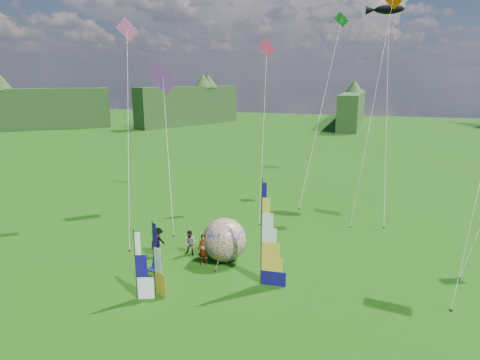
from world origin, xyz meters
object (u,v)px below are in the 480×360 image
(spectator_c, at_px, (158,243))
(spectator_d, at_px, (219,235))
(feather_banner_main, at_px, (261,235))
(bol_inflatable, at_px, (224,240))
(spectator_a, at_px, (204,250))
(spectator_b, at_px, (190,243))
(camp_chair, at_px, (154,268))
(side_banner_far, at_px, (136,266))
(kite_whale, at_px, (388,100))
(side_banner_left, at_px, (154,258))

(spectator_c, bearing_deg, spectator_d, -41.72)
(feather_banner_main, bearing_deg, spectator_c, 164.30)
(feather_banner_main, xyz_separation_m, bol_inflatable, (-2.86, 2.26, -1.49))
(spectator_a, distance_m, spectator_b, 1.65)
(spectator_a, xyz_separation_m, camp_chair, (-1.96, -2.38, -0.37))
(side_banner_far, height_order, camp_chair, side_banner_far)
(kite_whale, bearing_deg, feather_banner_main, -110.82)
(side_banner_left, height_order, kite_whale, kite_whale)
(feather_banner_main, xyz_separation_m, spectator_c, (-6.86, 1.46, -1.85))
(spectator_a, bearing_deg, spectator_d, 76.42)
(spectator_d, distance_m, camp_chair, 5.34)
(bol_inflatable, distance_m, spectator_b, 2.32)
(side_banner_far, distance_m, kite_whale, 23.72)
(kite_whale, bearing_deg, spectator_b, -129.37)
(bol_inflatable, relative_size, spectator_c, 1.38)
(spectator_c, height_order, spectator_d, spectator_c)
(spectator_c, xyz_separation_m, spectator_d, (3.04, 2.48, -0.03))
(spectator_c, xyz_separation_m, camp_chair, (1.07, -2.47, -0.39))
(side_banner_far, xyz_separation_m, spectator_a, (1.57, 4.76, -0.84))
(side_banner_far, distance_m, spectator_a, 5.08)
(kite_whale, bearing_deg, side_banner_far, -120.73)
(side_banner_left, distance_m, spectator_b, 5.06)
(feather_banner_main, distance_m, camp_chair, 6.28)
(spectator_a, relative_size, kite_whale, 0.10)
(spectator_c, distance_m, spectator_d, 3.92)
(spectator_a, bearing_deg, kite_whale, 43.10)
(spectator_a, xyz_separation_m, kite_whale, (9.77, 14.80, 8.01))
(spectator_a, height_order, camp_chair, spectator_a)
(spectator_b, xyz_separation_m, camp_chair, (-0.66, -3.39, -0.24))
(side_banner_left, height_order, spectator_a, side_banner_left)
(spectator_a, distance_m, kite_whale, 19.46)
(side_banner_left, distance_m, kite_whale, 22.73)
(spectator_a, relative_size, spectator_c, 0.98)
(side_banner_far, bearing_deg, spectator_a, 50.59)
(camp_chair, bearing_deg, spectator_d, 80.61)
(camp_chair, bearing_deg, kite_whale, 67.91)
(spectator_d, bearing_deg, bol_inflatable, 140.57)
(spectator_b, bearing_deg, camp_chair, -104.92)
(bol_inflatable, bearing_deg, spectator_d, 119.72)
(side_banner_far, distance_m, spectator_c, 5.14)
(spectator_d, bearing_deg, kite_whale, -107.78)
(spectator_b, height_order, spectator_d, spectator_d)
(spectator_b, relative_size, kite_whale, 0.09)
(side_banner_left, relative_size, bol_inflatable, 1.45)
(side_banner_far, bearing_deg, spectator_b, 66.14)
(spectator_d, relative_size, kite_whale, 0.10)
(spectator_c, height_order, camp_chair, spectator_c)
(spectator_a, bearing_deg, side_banner_far, -121.75)
(side_banner_far, xyz_separation_m, spectator_c, (-1.46, 4.86, -0.82))
(feather_banner_main, bearing_deg, camp_chair, -173.77)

